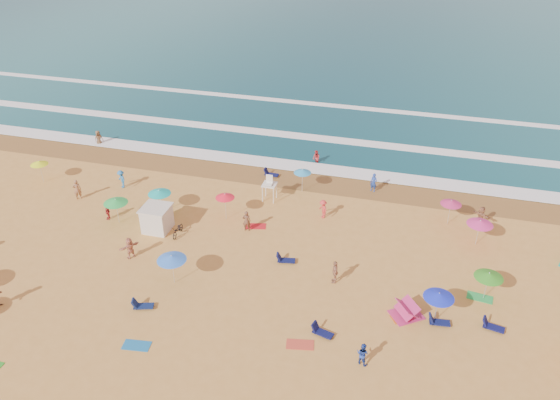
# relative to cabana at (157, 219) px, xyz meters

# --- Properties ---
(ground) EXTENTS (220.00, 220.00, 0.00)m
(ground) POSITION_rel_cabana_xyz_m (6.08, -1.34, -1.00)
(ground) COLOR gold
(ground) RESTS_ON ground
(ocean) EXTENTS (220.00, 140.00, 0.18)m
(ocean) POSITION_rel_cabana_xyz_m (6.08, 82.66, -1.00)
(ocean) COLOR #0C4756
(ocean) RESTS_ON ground
(wet_sand) EXTENTS (220.00, 220.00, 0.00)m
(wet_sand) POSITION_rel_cabana_xyz_m (6.08, 11.16, -0.99)
(wet_sand) COLOR olive
(wet_sand) RESTS_ON ground
(surf_foam) EXTENTS (200.00, 18.70, 0.05)m
(surf_foam) POSITION_rel_cabana_xyz_m (6.08, 19.98, -0.90)
(surf_foam) COLOR white
(surf_foam) RESTS_ON ground
(cabana) EXTENTS (2.00, 2.00, 2.00)m
(cabana) POSITION_rel_cabana_xyz_m (0.00, 0.00, 0.00)
(cabana) COLOR silver
(cabana) RESTS_ON ground
(cabana_roof) EXTENTS (2.20, 2.20, 0.12)m
(cabana_roof) POSITION_rel_cabana_xyz_m (0.00, 0.00, 1.06)
(cabana_roof) COLOR silver
(cabana_roof) RESTS_ON cabana
(bicycle) EXTENTS (0.66, 1.84, 0.96)m
(bicycle) POSITION_rel_cabana_xyz_m (1.90, -0.30, -0.52)
(bicycle) COLOR black
(bicycle) RESTS_ON ground
(lifeguard_stand) EXTENTS (1.20, 1.20, 2.10)m
(lifeguard_stand) POSITION_rel_cabana_xyz_m (7.44, 6.90, 0.05)
(lifeguard_stand) COLOR white
(lifeguard_stand) RESTS_ON ground
(beach_umbrellas) EXTENTS (62.82, 25.01, 0.75)m
(beach_umbrellas) POSITION_rel_cabana_xyz_m (6.55, -1.83, 1.12)
(beach_umbrellas) COLOR orange
(beach_umbrellas) RESTS_ON ground
(loungers) EXTENTS (62.33, 23.23, 0.34)m
(loungers) POSITION_rel_cabana_xyz_m (13.22, -3.03, -0.83)
(loungers) COLOR #0E1D47
(loungers) RESTS_ON ground
(towels) EXTENTS (49.12, 19.26, 0.03)m
(towels) POSITION_rel_cabana_xyz_m (7.38, -5.39, -0.98)
(towels) COLOR red
(towels) RESTS_ON ground
(popup_tents) EXTENTS (14.19, 10.93, 1.20)m
(popup_tents) POSITION_rel_cabana_xyz_m (26.02, -0.64, -0.40)
(popup_tents) COLOR #C62C6D
(popup_tents) RESTS_ON ground
(beachgoers) EXTENTS (39.87, 27.12, 2.14)m
(beachgoers) POSITION_rel_cabana_xyz_m (3.93, 1.73, -0.17)
(beachgoers) COLOR tan
(beachgoers) RESTS_ON ground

